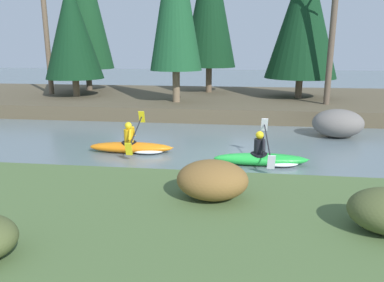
% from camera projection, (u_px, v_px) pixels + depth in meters
% --- Properties ---
extents(ground_plane, '(90.00, 90.00, 0.00)m').
position_uv_depth(ground_plane, '(220.00, 155.00, 11.83)').
color(ground_plane, slate).
extents(riverbank_near, '(44.00, 5.22, 0.86)m').
position_uv_depth(riverbank_near, '(195.00, 259.00, 5.29)').
color(riverbank_near, '#4C6638').
rests_on(riverbank_near, ground).
extents(riverbank_far, '(44.00, 9.74, 0.65)m').
position_uv_depth(riverbank_far, '(230.00, 101.00, 21.03)').
color(riverbank_far, brown).
rests_on(riverbank_far, ground).
extents(conifer_tree_far_left, '(3.23, 3.23, 9.34)m').
position_uv_depth(conifer_tree_far_left, '(84.00, 1.00, 22.36)').
color(conifer_tree_far_left, brown).
rests_on(conifer_tree_far_left, riverbank_far).
extents(conifer_tree_left, '(3.10, 3.10, 6.15)m').
position_uv_depth(conifer_tree_left, '(72.00, 29.00, 19.89)').
color(conifer_tree_left, '#7A664C').
rests_on(conifer_tree_left, riverbank_far).
extents(conifer_tree_centre, '(3.12, 3.12, 9.02)m').
position_uv_depth(conifer_tree_centre, '(210.00, 0.00, 21.36)').
color(conifer_tree_centre, brown).
rests_on(conifer_tree_centre, riverbank_far).
extents(conifer_tree_mid_right, '(3.73, 3.73, 7.41)m').
position_uv_depth(conifer_tree_mid_right, '(304.00, 15.00, 19.10)').
color(conifer_tree_mid_right, brown).
rests_on(conifer_tree_mid_right, riverbank_far).
extents(bare_tree_upstream, '(4.07, 4.03, 7.44)m').
position_uv_depth(bare_tree_upstream, '(47.00, 31.00, 20.92)').
color(bare_tree_upstream, brown).
rests_on(bare_tree_upstream, riverbank_far).
extents(bare_tree_mid_upstream, '(4.27, 4.22, 7.80)m').
position_uv_depth(bare_tree_mid_upstream, '(333.00, 24.00, 17.06)').
color(bare_tree_mid_upstream, brown).
rests_on(bare_tree_mid_upstream, riverbank_far).
extents(shrub_clump_second, '(1.20, 1.00, 0.65)m').
position_uv_depth(shrub_clump_second, '(212.00, 180.00, 6.25)').
color(shrub_clump_second, brown).
rests_on(shrub_clump_second, riverbank_near).
extents(kayaker_lead, '(2.78, 2.07, 1.20)m').
position_uv_depth(kayaker_lead, '(265.00, 158.00, 10.81)').
color(kayaker_lead, green).
rests_on(kayaker_lead, ground).
extents(kayaker_middle, '(2.78, 2.07, 1.20)m').
position_uv_depth(kayaker_middle, '(134.00, 147.00, 12.08)').
color(kayaker_middle, orange).
rests_on(kayaker_middle, ground).
extents(boulder_midstream, '(1.88, 1.47, 1.06)m').
position_uv_depth(boulder_midstream, '(338.00, 123.00, 14.08)').
color(boulder_midstream, slate).
rests_on(boulder_midstream, ground).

